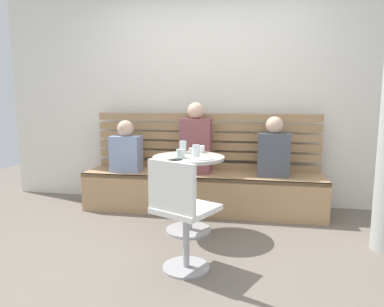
{
  "coord_description": "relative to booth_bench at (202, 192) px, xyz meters",
  "views": [
    {
      "loc": [
        0.61,
        -2.67,
        1.27
      ],
      "look_at": [
        -0.01,
        0.66,
        0.75
      ],
      "focal_mm": 33.05,
      "sensor_mm": 36.0,
      "label": 1
    }
  ],
  "objects": [
    {
      "name": "plate_small",
      "position": [
        0.15,
        -0.8,
        0.52
      ],
      "size": [
        0.17,
        0.17,
        0.01
      ],
      "primitive_type": "cylinder",
      "color": "white",
      "rests_on": "cafe_table"
    },
    {
      "name": "booth_bench",
      "position": [
        0.0,
        0.0,
        0.0
      ],
      "size": [
        2.7,
        0.52,
        0.44
      ],
      "color": "tan",
      "rests_on": "ground"
    },
    {
      "name": "cup_water_clear",
      "position": [
        0.04,
        -0.64,
        0.57
      ],
      "size": [
        0.07,
        0.07,
        0.11
      ],
      "primitive_type": "cylinder",
      "color": "white",
      "rests_on": "cafe_table"
    },
    {
      "name": "white_chair",
      "position": [
        0.08,
        -1.46,
        0.24
      ],
      "size": [
        0.53,
        0.53,
        0.85
      ],
      "color": "#ADADB2",
      "rests_on": "ground"
    },
    {
      "name": "cup_ceramic_white",
      "position": [
        0.05,
        -0.4,
        0.55
      ],
      "size": [
        0.08,
        0.08,
        0.07
      ],
      "primitive_type": "cylinder",
      "color": "white",
      "rests_on": "cafe_table"
    },
    {
      "name": "person_adult",
      "position": [
        -0.07,
        0.04,
        0.58
      ],
      "size": [
        0.34,
        0.22,
        0.8
      ],
      "color": "brown",
      "rests_on": "booth_bench"
    },
    {
      "name": "back_wall",
      "position": [
        0.0,
        0.44,
        1.23
      ],
      "size": [
        5.2,
        0.1,
        2.9
      ],
      "primitive_type": "cube",
      "color": "white",
      "rests_on": "ground"
    },
    {
      "name": "ground",
      "position": [
        0.0,
        -1.2,
        -0.22
      ],
      "size": [
        8.0,
        8.0,
        0.0
      ],
      "primitive_type": "plane",
      "color": "#70665B"
    },
    {
      "name": "person_child_left",
      "position": [
        -0.89,
        -0.03,
        0.48
      ],
      "size": [
        0.34,
        0.22,
        0.59
      ],
      "color": "#8C9EC6",
      "rests_on": "booth_bench"
    },
    {
      "name": "booth_backrest",
      "position": [
        0.0,
        0.24,
        0.56
      ],
      "size": [
        2.65,
        0.04,
        0.67
      ],
      "color": "#A68157",
      "rests_on": "booth_bench"
    },
    {
      "name": "cup_glass_tall",
      "position": [
        -0.12,
        -0.45,
        0.58
      ],
      "size": [
        0.07,
        0.07,
        0.12
      ],
      "primitive_type": "cylinder",
      "color": "silver",
      "rests_on": "cafe_table"
    },
    {
      "name": "cup_espresso_small",
      "position": [
        -0.03,
        -0.47,
        0.55
      ],
      "size": [
        0.06,
        0.06,
        0.05
      ],
      "primitive_type": "cylinder",
      "color": "silver",
      "rests_on": "cafe_table"
    },
    {
      "name": "person_child_middle",
      "position": [
        0.78,
        0.02,
        0.51
      ],
      "size": [
        0.34,
        0.22,
        0.65
      ],
      "color": "#4C515B",
      "rests_on": "booth_bench"
    },
    {
      "name": "cafe_table",
      "position": [
        -0.03,
        -0.65,
        0.3
      ],
      "size": [
        0.68,
        0.68,
        0.74
      ],
      "color": "#ADADB2",
      "rests_on": "ground"
    },
    {
      "name": "phone_on_table",
      "position": [
        -0.11,
        -0.89,
        0.52
      ],
      "size": [
        0.14,
        0.15,
        0.01
      ],
      "primitive_type": "cube",
      "rotation": [
        0.0,
        0.0,
        2.51
      ],
      "color": "black",
      "rests_on": "cafe_table"
    },
    {
      "name": "cup_glass_short",
      "position": [
        -0.08,
        -0.75,
        0.56
      ],
      "size": [
        0.08,
        0.08,
        0.08
      ],
      "primitive_type": "cylinder",
      "color": "silver",
      "rests_on": "cafe_table"
    }
  ]
}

